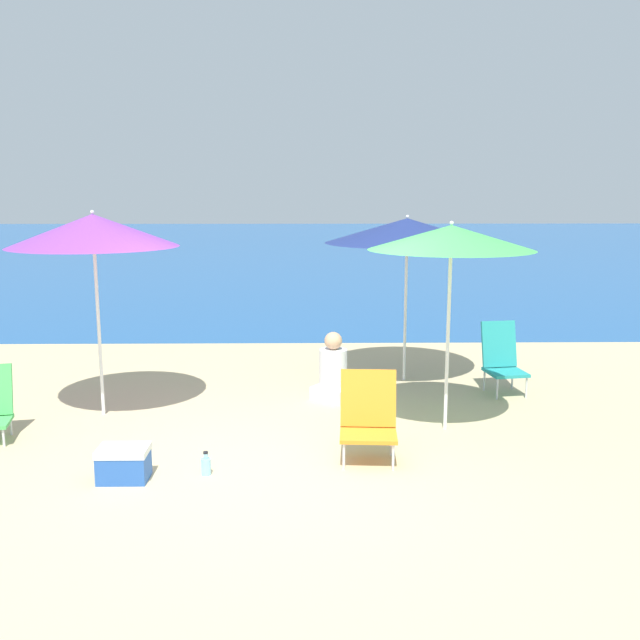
{
  "coord_description": "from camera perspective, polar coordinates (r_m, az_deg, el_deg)",
  "views": [
    {
      "loc": [
        0.3,
        -5.97,
        2.45
      ],
      "look_at": [
        0.42,
        1.88,
        1.0
      ],
      "focal_mm": 40.0,
      "sensor_mm": 36.0,
      "label": 1
    }
  ],
  "objects": [
    {
      "name": "water_bottle",
      "position": [
        6.38,
        -9.11,
        -11.43
      ],
      "size": [
        0.09,
        0.09,
        0.21
      ],
      "color": "#8CCCEA",
      "rests_on": "ground"
    },
    {
      "name": "person_seated_near",
      "position": [
        8.37,
        1.06,
        -4.23
      ],
      "size": [
        0.56,
        0.54,
        0.81
      ],
      "rotation": [
        0.0,
        0.0,
        0.93
      ],
      "color": "silver",
      "rests_on": "ground"
    },
    {
      "name": "ground_plane",
      "position": [
        6.46,
        -3.58,
        -11.83
      ],
      "size": [
        60.0,
        60.0,
        0.0
      ],
      "primitive_type": "plane",
      "color": "#C6B284"
    },
    {
      "name": "beach_umbrella_green",
      "position": [
        7.18,
        10.45,
        6.48
      ],
      "size": [
        1.66,
        1.66,
        2.14
      ],
      "color": "white",
      "rests_on": "ground"
    },
    {
      "name": "beach_umbrella_purple",
      "position": [
        7.91,
        -17.69,
        6.83
      ],
      "size": [
        1.78,
        1.78,
        2.23
      ],
      "color": "white",
      "rests_on": "ground"
    },
    {
      "name": "sea_water",
      "position": [
        31.31,
        -1.44,
        5.97
      ],
      "size": [
        60.0,
        40.0,
        0.01
      ],
      "color": "#1E5699",
      "rests_on": "ground"
    },
    {
      "name": "beach_umbrella_navy",
      "position": [
        9.05,
        6.99,
        7.11
      ],
      "size": [
        2.07,
        2.07,
        2.13
      ],
      "color": "white",
      "rests_on": "ground"
    },
    {
      "name": "beach_chair_orange",
      "position": [
        6.58,
        3.88,
        -7.61
      ],
      "size": [
        0.54,
        0.53,
        0.81
      ],
      "rotation": [
        0.0,
        0.0,
        -0.07
      ],
      "color": "silver",
      "rests_on": "ground"
    },
    {
      "name": "cooler_box",
      "position": [
        6.4,
        -15.43,
        -11.0
      ],
      "size": [
        0.43,
        0.31,
        0.29
      ],
      "color": "#2859B2",
      "rests_on": "ground"
    },
    {
      "name": "beach_chair_teal",
      "position": [
        8.95,
        14.35,
        -2.92
      ],
      "size": [
        0.51,
        0.6,
        0.85
      ],
      "rotation": [
        0.0,
        0.0,
        0.15
      ],
      "color": "silver",
      "rests_on": "ground"
    }
  ]
}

